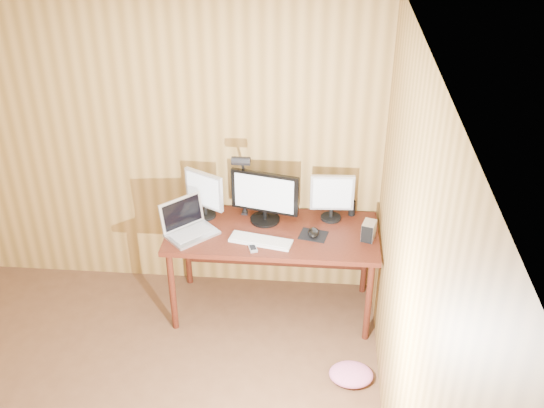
# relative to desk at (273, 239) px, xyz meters

# --- Properties ---
(room_shell) EXTENTS (4.00, 4.00, 4.00)m
(room_shell) POSITION_rel_desk_xyz_m (-0.93, -1.70, 0.62)
(room_shell) COLOR brown
(room_shell) RESTS_ON ground
(desk) EXTENTS (1.60, 0.70, 0.75)m
(desk) POSITION_rel_desk_xyz_m (0.00, 0.00, 0.00)
(desk) COLOR #43180D
(desk) RESTS_ON floor
(monitor_center) EXTENTS (0.53, 0.23, 0.42)m
(monitor_center) POSITION_rel_desk_xyz_m (-0.07, 0.08, 0.34)
(monitor_center) COLOR black
(monitor_center) RESTS_ON desk
(monitor_left) EXTENTS (0.31, 0.19, 0.39)m
(monitor_left) POSITION_rel_desk_xyz_m (-0.54, 0.10, 0.33)
(monitor_left) COLOR black
(monitor_left) RESTS_ON desk
(monitor_right) EXTENTS (0.34, 0.16, 0.38)m
(monitor_right) POSITION_rel_desk_xyz_m (0.44, 0.15, 0.32)
(monitor_right) COLOR black
(monitor_right) RESTS_ON desk
(laptop) EXTENTS (0.45, 0.45, 0.26)m
(laptop) POSITION_rel_desk_xyz_m (-0.64, -0.14, 0.19)
(laptop) COLOR silver
(laptop) RESTS_ON desk
(keyboard) EXTENTS (0.48, 0.23, 0.02)m
(keyboard) POSITION_rel_desk_xyz_m (-0.08, -0.22, 0.13)
(keyboard) COLOR white
(keyboard) RESTS_ON desk
(mousepad) EXTENTS (0.23, 0.21, 0.00)m
(mousepad) POSITION_rel_desk_xyz_m (0.31, -0.10, 0.12)
(mousepad) COLOR black
(mousepad) RESTS_ON desk
(mouse) EXTENTS (0.12, 0.14, 0.04)m
(mouse) POSITION_rel_desk_xyz_m (0.31, -0.10, 0.15)
(mouse) COLOR black
(mouse) RESTS_ON mousepad
(hard_drive) EXTENTS (0.12, 0.15, 0.14)m
(hard_drive) POSITION_rel_desk_xyz_m (0.72, -0.11, 0.19)
(hard_drive) COLOR silver
(hard_drive) RESTS_ON desk
(phone) EXTENTS (0.08, 0.12, 0.01)m
(phone) POSITION_rel_desk_xyz_m (-0.12, -0.32, 0.13)
(phone) COLOR silver
(phone) RESTS_ON desk
(speaker) EXTENTS (0.05, 0.05, 0.13)m
(speaker) POSITION_rel_desk_xyz_m (0.60, 0.22, 0.18)
(speaker) COLOR black
(speaker) RESTS_ON desk
(desk_lamp) EXTENTS (0.14, 0.20, 0.61)m
(desk_lamp) POSITION_rel_desk_xyz_m (-0.24, 0.09, 0.50)
(desk_lamp) COLOR black
(desk_lamp) RESTS_ON desk
(fabric_pile) EXTENTS (0.35, 0.30, 0.10)m
(fabric_pile) POSITION_rel_desk_xyz_m (0.62, -0.81, -0.58)
(fabric_pile) COLOR #D46693
(fabric_pile) RESTS_ON floor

